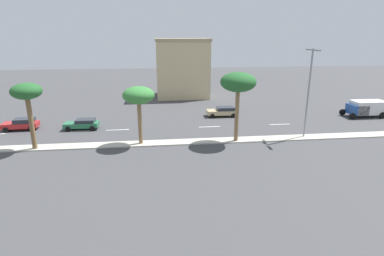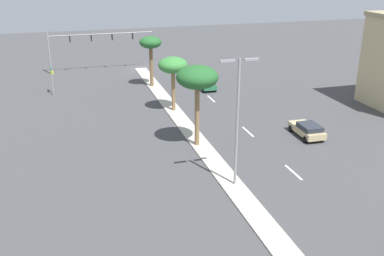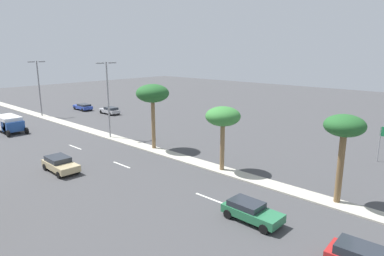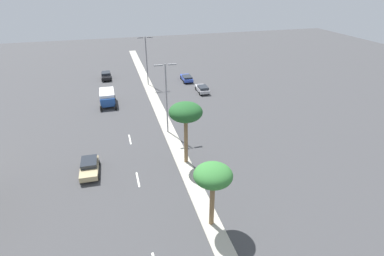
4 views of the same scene
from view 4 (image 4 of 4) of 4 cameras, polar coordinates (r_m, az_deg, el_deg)
The scene contains 13 objects.
ground_plane at distance 40.36m, azimuth -3.18°, elevation -3.19°, with size 160.00×160.00×0.00m, color #424244.
median_curb at distance 49.48m, azimuth -5.85°, elevation 2.72°, with size 1.80×93.82×0.12m, color #B7B2A3.
lane_stripe_rear at distance 34.45m, azimuth -10.13°, elevation -9.49°, with size 0.20×2.80×0.01m, color silver.
lane_stripe_outboard at distance 42.46m, azimuth -11.58°, elevation -2.12°, with size 0.20×2.80×0.01m, color silver.
palm_tree_leading at distance 25.49m, azimuth 3.97°, elevation -9.07°, with size 3.31×3.31×6.17m.
palm_tree_right at distance 33.65m, azimuth -1.20°, elevation 2.82°, with size 3.79×3.79×7.54m.
street_lamp_leading at distance 41.17m, azimuth -4.84°, elevation 6.45°, with size 2.90×0.24×9.85m.
street_lamp_near at distance 61.69m, azimuth -8.55°, elevation 13.01°, with size 2.90×0.24×9.51m.
sedan_black_outboard at distance 68.92m, azimuth -15.84°, elevation 9.47°, with size 2.06×4.42×1.39m.
sedan_blue_center at distance 64.95m, azimuth -1.00°, elevation 9.39°, with size 2.15×4.56×1.24m.
sedan_tan_front at distance 36.49m, azimuth -18.72°, elevation -6.94°, with size 2.16×4.40×1.39m.
sedan_silver_mid at distance 58.45m, azimuth 1.96°, elevation 7.40°, with size 2.05×4.44×1.33m.
box_truck at distance 54.38m, azimuth -15.60°, elevation 5.51°, with size 2.69×5.77×2.31m.
Camera 4 is at (-7.23, 2.29, 20.19)m, focal length 28.39 mm.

